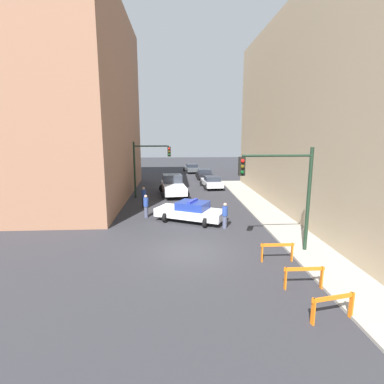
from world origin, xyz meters
TOP-DOWN VIEW (x-y plane):
  - ground_plane at (0.00, 0.00)m, footprint 120.00×120.00m
  - sidewalk_right at (6.20, 0.00)m, footprint 2.40×44.00m
  - building_corner_left at (-12.00, 14.00)m, footprint 14.00×20.00m
  - building_right at (13.40, 8.00)m, footprint 12.00×28.00m
  - traffic_light_near at (4.73, -0.27)m, footprint 3.64×0.35m
  - traffic_light_far at (-3.30, 13.29)m, footprint 3.44×0.35m
  - police_car at (0.35, 5.39)m, footprint 5.03×3.78m
  - white_truck at (-0.88, 14.53)m, footprint 3.01×5.58m
  - parked_car_near at (3.36, 17.96)m, footprint 2.48×4.42m
  - parked_car_mid at (3.24, 24.73)m, footprint 2.29×4.31m
  - parked_car_far at (1.89, 31.21)m, footprint 2.56×4.46m
  - pedestrian_crossing at (-2.80, 6.57)m, footprint 0.51×0.51m
  - pedestrian_corner at (-3.25, 9.67)m, footprint 0.47×0.47m
  - pedestrian_sidewalk at (2.44, 3.80)m, footprint 0.46×0.46m
  - barrier_front at (4.31, -5.96)m, footprint 1.58×0.45m
  - barrier_mid at (4.24, -3.90)m, footprint 1.60×0.17m
  - barrier_back at (4.07, -1.36)m, footprint 1.60×0.17m

SIDE VIEW (x-z plane):
  - ground_plane at x=0.00m, z-range 0.00..0.00m
  - sidewalk_right at x=6.20m, z-range 0.00..0.12m
  - barrier_front at x=4.31m, z-range 0.17..1.07m
  - barrier_mid at x=4.24m, z-range 0.17..1.07m
  - barrier_back at x=4.07m, z-range 0.17..1.07m
  - parked_car_near at x=3.36m, z-range 0.02..1.33m
  - parked_car_mid at x=3.24m, z-range 0.02..1.33m
  - parked_car_far at x=1.89m, z-range 0.02..1.33m
  - police_car at x=0.35m, z-range -0.04..1.48m
  - pedestrian_crossing at x=-2.80m, z-range 0.03..1.69m
  - pedestrian_corner at x=-3.25m, z-range 0.03..1.69m
  - pedestrian_sidewalk at x=2.44m, z-range 0.03..1.69m
  - white_truck at x=-0.88m, z-range -0.04..1.86m
  - traffic_light_far at x=-3.30m, z-range 0.80..6.00m
  - traffic_light_near at x=4.73m, z-range 0.93..6.13m
  - building_right at x=13.40m, z-range 0.00..15.14m
  - building_corner_left at x=-12.00m, z-range 0.00..16.90m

